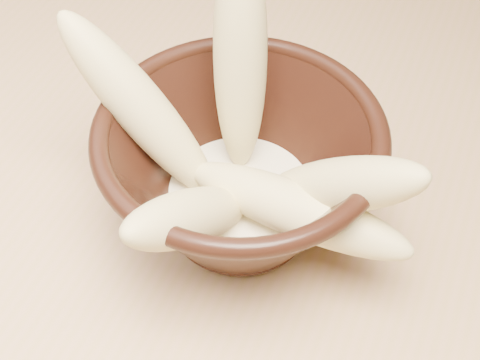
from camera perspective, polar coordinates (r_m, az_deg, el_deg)
name	(u,v)px	position (r m, az deg, el deg)	size (l,w,h in m)	color
table	(112,172)	(0.74, -10.88, 0.70)	(1.20, 0.80, 0.75)	tan
bowl	(240,172)	(0.53, 0.00, 0.73)	(0.22, 0.22, 0.12)	black
milk_puddle	(240,195)	(0.55, 0.00, -1.31)	(0.13, 0.13, 0.02)	#FCEFCB
banana_upright	(240,59)	(0.52, 0.02, 10.28)	(0.04, 0.04, 0.20)	#ECD88B
banana_left	(140,108)	(0.52, -8.52, 6.14)	(0.04, 0.04, 0.18)	#ECD88B
banana_right	(339,185)	(0.49, 8.46, -0.46)	(0.04, 0.04, 0.16)	#ECD88B
banana_across	(295,209)	(0.50, 4.75, -2.47)	(0.04, 0.04, 0.19)	#ECD88B
banana_front	(190,217)	(0.48, -4.33, -3.19)	(0.04, 0.04, 0.15)	#ECD88B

